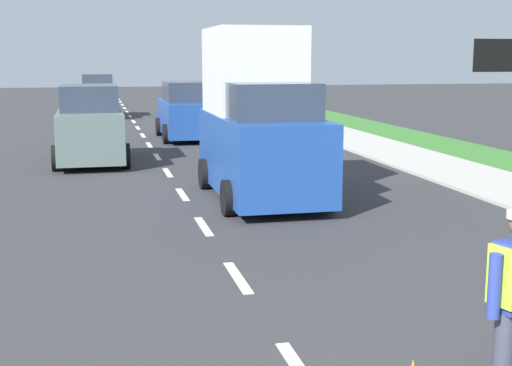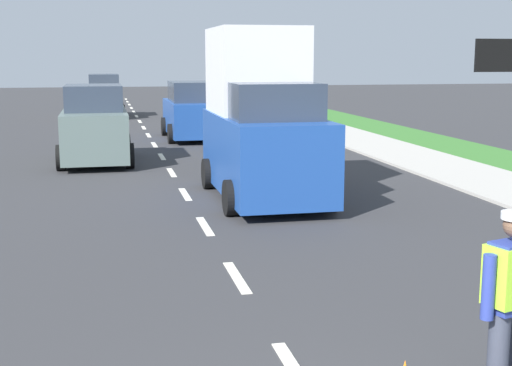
{
  "view_description": "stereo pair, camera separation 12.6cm",
  "coord_description": "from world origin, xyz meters",
  "px_view_note": "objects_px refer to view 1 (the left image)",
  "views": [
    {
      "loc": [
        -1.82,
        -3.31,
        2.93
      ],
      "look_at": [
        0.49,
        6.71,
        1.1
      ],
      "focal_mm": 49.91,
      "sensor_mm": 36.0,
      "label": 1
    },
    {
      "loc": [
        -1.7,
        -3.34,
        2.93
      ],
      "look_at": [
        0.49,
        6.71,
        1.1
      ],
      "focal_mm": 49.91,
      "sensor_mm": 36.0,
      "label": 2
    }
  ],
  "objects_px": {
    "car_oncoming_second": "(90,127)",
    "car_oncoming_third": "(98,97)",
    "delivery_truck": "(259,121)",
    "car_outgoing_far": "(186,112)"
  },
  "relations": [
    {
      "from": "car_oncoming_second",
      "to": "car_oncoming_third",
      "type": "relative_size",
      "value": 1.01
    },
    {
      "from": "car_oncoming_second",
      "to": "delivery_truck",
      "type": "bearing_deg",
      "value": -59.1
    },
    {
      "from": "delivery_truck",
      "to": "car_oncoming_third",
      "type": "distance_m",
      "value": 21.63
    },
    {
      "from": "car_oncoming_second",
      "to": "car_oncoming_third",
      "type": "bearing_deg",
      "value": 88.68
    },
    {
      "from": "delivery_truck",
      "to": "car_outgoing_far",
      "type": "height_order",
      "value": "delivery_truck"
    },
    {
      "from": "car_outgoing_far",
      "to": "car_oncoming_second",
      "type": "relative_size",
      "value": 1.1
    },
    {
      "from": "delivery_truck",
      "to": "car_oncoming_second",
      "type": "bearing_deg",
      "value": 120.9
    },
    {
      "from": "car_outgoing_far",
      "to": "car_oncoming_second",
      "type": "bearing_deg",
      "value": -122.2
    },
    {
      "from": "car_outgoing_far",
      "to": "car_oncoming_third",
      "type": "distance_m",
      "value": 10.69
    },
    {
      "from": "car_oncoming_second",
      "to": "car_oncoming_third",
      "type": "height_order",
      "value": "car_oncoming_second"
    }
  ]
}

